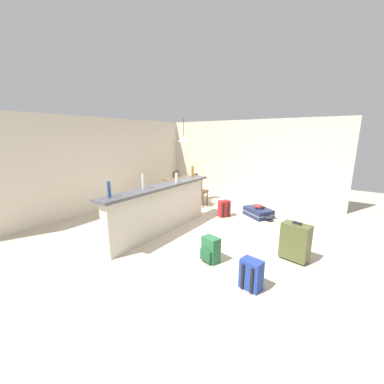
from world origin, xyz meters
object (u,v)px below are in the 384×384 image
(backpack_green, at_px, (211,250))
(dining_chair_near_partition, at_px, (198,188))
(dining_chair_far_side, at_px, (173,183))
(suitcase_flat_navy, at_px, (258,212))
(bottle_white, at_px, (143,181))
(book_stack, at_px, (259,207))
(bottle_clear, at_px, (176,178))
(bottle_blue, at_px, (109,189))
(backpack_blue, at_px, (252,275))
(dining_table, at_px, (184,181))
(suitcase_upright_olive, at_px, (295,241))
(backpack_red, at_px, (224,209))
(bottle_amber, at_px, (193,171))
(pendant_lamp, at_px, (184,139))

(backpack_green, bearing_deg, dining_chair_near_partition, 37.13)
(dining_chair_far_side, xyz_separation_m, suitcase_flat_navy, (-0.15, -2.91, -0.41))
(bottle_white, xyz_separation_m, book_stack, (2.57, -1.46, -0.91))
(backpack_green, bearing_deg, bottle_clear, 57.48)
(suitcase_flat_navy, bearing_deg, bottle_blue, 157.52)
(suitcase_flat_navy, xyz_separation_m, backpack_blue, (-2.94, -0.94, 0.09))
(backpack_green, bearing_deg, bottle_blue, 115.84)
(bottle_blue, height_order, dining_chair_near_partition, bottle_blue)
(backpack_blue, bearing_deg, dining_table, 48.28)
(dining_table, height_order, suitcase_upright_olive, dining_table)
(backpack_red, bearing_deg, dining_chair_near_partition, 67.48)
(backpack_green, bearing_deg, dining_chair_far_side, 47.56)
(backpack_blue, bearing_deg, dining_chair_far_side, 51.35)
(bottle_white, relative_size, dining_table, 0.26)
(backpack_green, bearing_deg, suitcase_upright_olive, -53.33)
(backpack_green, bearing_deg, backpack_red, 21.87)
(dining_table, distance_m, book_stack, 2.46)
(dining_chair_near_partition, relative_size, book_stack, 3.67)
(bottle_white, height_order, dining_table, bottle_white)
(bottle_blue, height_order, suitcase_flat_navy, bottle_blue)
(suitcase_flat_navy, height_order, backpack_green, backpack_green)
(dining_chair_near_partition, distance_m, book_stack, 1.87)
(bottle_white, xyz_separation_m, bottle_clear, (0.81, -0.18, -0.04))
(backpack_blue, xyz_separation_m, book_stack, (2.95, 0.94, 0.05))
(suitcase_upright_olive, bearing_deg, bottle_clear, 88.70)
(bottle_blue, bearing_deg, suitcase_upright_olive, -59.27)
(bottle_blue, relative_size, book_stack, 1.08)
(suitcase_upright_olive, bearing_deg, backpack_blue, 165.00)
(book_stack, bearing_deg, bottle_amber, 123.09)
(dining_table, xyz_separation_m, pendant_lamp, (-0.07, -0.06, 1.28))
(bottle_clear, bearing_deg, bottle_white, 167.21)
(bottle_amber, height_order, book_stack, bottle_amber)
(pendant_lamp, height_order, backpack_red, pendant_lamp)
(suitcase_flat_navy, relative_size, book_stack, 3.46)
(bottle_white, distance_m, backpack_green, 1.85)
(dining_table, xyz_separation_m, suitcase_upright_olive, (-1.87, -3.67, -0.32))
(pendant_lamp, xyz_separation_m, backpack_green, (-2.63, -2.49, -1.72))
(bottle_blue, relative_size, suitcase_upright_olive, 0.41)
(bottle_white, distance_m, dining_chair_near_partition, 2.63)
(dining_chair_near_partition, relative_size, suitcase_upright_olive, 1.39)
(dining_chair_near_partition, bearing_deg, bottle_blue, -172.42)
(suitcase_flat_navy, xyz_separation_m, backpack_red, (-0.49, 0.73, 0.09))
(bottle_white, xyz_separation_m, suitcase_upright_olive, (0.75, -2.70, -0.84))
(bottle_amber, relative_size, backpack_red, 0.64)
(bottle_white, bearing_deg, backpack_green, -93.01)
(pendant_lamp, relative_size, backpack_red, 1.65)
(backpack_green, relative_size, book_stack, 1.66)
(dining_table, bearing_deg, bottle_amber, -134.15)
(dining_chair_far_side, bearing_deg, pendant_lamp, -104.99)
(dining_chair_near_partition, bearing_deg, backpack_blue, -136.21)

